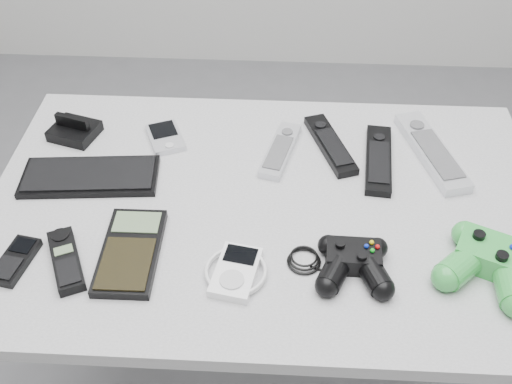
{
  "coord_description": "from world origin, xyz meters",
  "views": [
    {
      "loc": [
        0.02,
        -0.77,
        1.48
      ],
      "look_at": [
        -0.02,
        0.04,
        0.73
      ],
      "focal_mm": 42.0,
      "sensor_mm": 36.0,
      "label": 1
    }
  ],
  "objects_px": {
    "pda": "(165,137)",
    "controller_green": "(490,260)",
    "remote_black_b": "(379,159)",
    "controller_black": "(354,261)",
    "remote_silver_a": "(280,150)",
    "calculator": "(130,251)",
    "pda_keyboard": "(90,176)",
    "remote_silver_b": "(431,151)",
    "mobile_phone": "(15,260)",
    "remote_black_a": "(330,144)",
    "desk": "(267,226)",
    "cordless_handset": "(66,260)",
    "mp3_player": "(236,271)"
  },
  "relations": [
    {
      "from": "pda",
      "to": "controller_green",
      "type": "distance_m",
      "value": 0.68
    },
    {
      "from": "remote_black_b",
      "to": "controller_black",
      "type": "height_order",
      "value": "controller_black"
    },
    {
      "from": "remote_silver_a",
      "to": "controller_green",
      "type": "height_order",
      "value": "controller_green"
    },
    {
      "from": "calculator",
      "to": "pda_keyboard",
      "type": "bearing_deg",
      "value": 121.74
    },
    {
      "from": "remote_black_b",
      "to": "calculator",
      "type": "relative_size",
      "value": 1.08
    },
    {
      "from": "pda_keyboard",
      "to": "remote_silver_b",
      "type": "distance_m",
      "value": 0.69
    },
    {
      "from": "pda",
      "to": "controller_green",
      "type": "relative_size",
      "value": 0.59
    },
    {
      "from": "remote_silver_a",
      "to": "mobile_phone",
      "type": "xyz_separation_m",
      "value": [
        -0.44,
        -0.32,
        -0.0
      ]
    },
    {
      "from": "remote_black_a",
      "to": "mobile_phone",
      "type": "bearing_deg",
      "value": -167.28
    },
    {
      "from": "pda",
      "to": "controller_black",
      "type": "distance_m",
      "value": 0.5
    },
    {
      "from": "desk",
      "to": "pda_keyboard",
      "type": "distance_m",
      "value": 0.36
    },
    {
      "from": "calculator",
      "to": "controller_black",
      "type": "height_order",
      "value": "controller_black"
    },
    {
      "from": "remote_silver_b",
      "to": "cordless_handset",
      "type": "xyz_separation_m",
      "value": [
        -0.66,
        -0.33,
        -0.0
      ]
    },
    {
      "from": "pda",
      "to": "remote_black_a",
      "type": "distance_m",
      "value": 0.35
    },
    {
      "from": "desk",
      "to": "controller_black",
      "type": "bearing_deg",
      "value": -46.17
    },
    {
      "from": "controller_black",
      "to": "mobile_phone",
      "type": "bearing_deg",
      "value": -177.0
    },
    {
      "from": "remote_black_b",
      "to": "controller_black",
      "type": "distance_m",
      "value": 0.29
    },
    {
      "from": "remote_black_a",
      "to": "controller_green",
      "type": "relative_size",
      "value": 1.15
    },
    {
      "from": "remote_silver_b",
      "to": "controller_black",
      "type": "distance_m",
      "value": 0.36
    },
    {
      "from": "remote_black_b",
      "to": "remote_silver_b",
      "type": "relative_size",
      "value": 0.83
    },
    {
      "from": "pda",
      "to": "cordless_handset",
      "type": "height_order",
      "value": "cordless_handset"
    },
    {
      "from": "remote_black_b",
      "to": "controller_green",
      "type": "distance_m",
      "value": 0.32
    },
    {
      "from": "pda_keyboard",
      "to": "remote_black_a",
      "type": "height_order",
      "value": "remote_black_a"
    },
    {
      "from": "pda",
      "to": "remote_silver_b",
      "type": "bearing_deg",
      "value": -25.12
    },
    {
      "from": "remote_black_b",
      "to": "remote_silver_a",
      "type": "bearing_deg",
      "value": -179.63
    },
    {
      "from": "mobile_phone",
      "to": "mp3_player",
      "type": "bearing_deg",
      "value": 9.86
    },
    {
      "from": "pda_keyboard",
      "to": "remote_black_a",
      "type": "xyz_separation_m",
      "value": [
        0.47,
        0.12,
        0.0
      ]
    },
    {
      "from": "mp3_player",
      "to": "controller_green",
      "type": "xyz_separation_m",
      "value": [
        0.42,
        0.03,
        0.02
      ]
    },
    {
      "from": "pda_keyboard",
      "to": "remote_silver_b",
      "type": "xyz_separation_m",
      "value": [
        0.68,
        0.11,
        0.0
      ]
    },
    {
      "from": "cordless_handset",
      "to": "remote_black_b",
      "type": "bearing_deg",
      "value": 3.34
    },
    {
      "from": "calculator",
      "to": "pda",
      "type": "bearing_deg",
      "value": 88.33
    },
    {
      "from": "remote_silver_a",
      "to": "calculator",
      "type": "xyz_separation_m",
      "value": [
        -0.25,
        -0.29,
        -0.0
      ]
    },
    {
      "from": "pda",
      "to": "controller_green",
      "type": "height_order",
      "value": "controller_green"
    },
    {
      "from": "pda",
      "to": "remote_silver_a",
      "type": "xyz_separation_m",
      "value": [
        0.24,
        -0.03,
        0.0
      ]
    },
    {
      "from": "cordless_handset",
      "to": "calculator",
      "type": "distance_m",
      "value": 0.11
    },
    {
      "from": "desk",
      "to": "pda",
      "type": "relative_size",
      "value": 10.49
    },
    {
      "from": "remote_black_b",
      "to": "calculator",
      "type": "distance_m",
      "value": 0.52
    },
    {
      "from": "desk",
      "to": "pda_keyboard",
      "type": "relative_size",
      "value": 4.02
    },
    {
      "from": "remote_silver_a",
      "to": "remote_silver_b",
      "type": "height_order",
      "value": "remote_silver_b"
    },
    {
      "from": "remote_silver_b",
      "to": "controller_green",
      "type": "xyz_separation_m",
      "value": [
        0.04,
        -0.3,
        0.01
      ]
    },
    {
      "from": "desk",
      "to": "pda",
      "type": "xyz_separation_m",
      "value": [
        -0.22,
        0.18,
        0.07
      ]
    },
    {
      "from": "remote_black_a",
      "to": "controller_black",
      "type": "xyz_separation_m",
      "value": [
        0.03,
        -0.33,
        0.01
      ]
    },
    {
      "from": "remote_black_b",
      "to": "remote_silver_b",
      "type": "xyz_separation_m",
      "value": [
        0.11,
        0.03,
        0.0
      ]
    },
    {
      "from": "mp3_player",
      "to": "remote_black_a",
      "type": "bearing_deg",
      "value": 74.78
    },
    {
      "from": "desk",
      "to": "remote_silver_b",
      "type": "distance_m",
      "value": 0.37
    },
    {
      "from": "remote_black_b",
      "to": "controller_black",
      "type": "bearing_deg",
      "value": -97.95
    },
    {
      "from": "cordless_handset",
      "to": "mp3_player",
      "type": "height_order",
      "value": "cordless_handset"
    },
    {
      "from": "remote_black_a",
      "to": "remote_silver_a",
      "type": "bearing_deg",
      "value": 173.41
    },
    {
      "from": "pda_keyboard",
      "to": "pda",
      "type": "height_order",
      "value": "same"
    },
    {
      "from": "pda_keyboard",
      "to": "remote_silver_b",
      "type": "bearing_deg",
      "value": 4.39
    }
  ]
}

